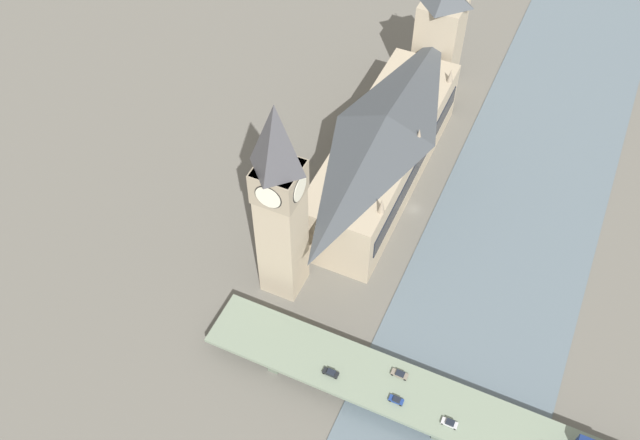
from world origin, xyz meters
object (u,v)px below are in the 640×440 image
(car_northbound_mid, at_px, (450,423))
(car_northbound_tail, at_px, (396,400))
(car_southbound_lead, at_px, (331,373))
(parliament_hall, at_px, (384,149))
(clock_tower, at_px, (280,201))
(road_bridge, at_px, (447,410))
(victoria_tower, at_px, (439,39))
(car_southbound_mid, at_px, (400,374))

(car_northbound_mid, xyz_separation_m, car_northbound_tail, (14.64, -0.32, -0.04))
(car_northbound_tail, bearing_deg, car_northbound_mid, 178.76)
(car_southbound_lead, bearing_deg, car_northbound_mid, 179.33)
(parliament_hall, xyz_separation_m, clock_tower, (11.02, 51.98, 22.46))
(road_bridge, bearing_deg, car_northbound_tail, 15.30)
(parliament_hall, relative_size, clock_tower, 1.20)
(road_bridge, bearing_deg, clock_tower, -20.71)
(car_northbound_mid, xyz_separation_m, car_southbound_lead, (33.39, -0.39, -0.01))
(car_northbound_tail, height_order, car_southbound_lead, car_southbound_lead)
(clock_tower, xyz_separation_m, road_bridge, (-58.05, 21.94, -32.59))
(parliament_hall, bearing_deg, car_northbound_mid, 122.11)
(clock_tower, distance_m, car_southbound_lead, 47.89)
(clock_tower, distance_m, car_northbound_tail, 60.34)
(victoria_tower, xyz_separation_m, car_southbound_lead, (-15.46, 131.42, -16.15))
(clock_tower, relative_size, car_southbound_lead, 16.21)
(clock_tower, bearing_deg, car_southbound_lead, 136.14)
(car_northbound_mid, height_order, car_southbound_lead, car_northbound_mid)
(victoria_tower, height_order, car_northbound_mid, victoria_tower)
(victoria_tower, relative_size, car_southbound_lead, 11.19)
(victoria_tower, bearing_deg, clock_tower, 84.10)
(car_northbound_tail, height_order, car_southbound_mid, car_northbound_tail)
(clock_tower, xyz_separation_m, car_southbound_lead, (-26.43, 25.39, -30.82))
(car_northbound_tail, bearing_deg, victoria_tower, -75.42)
(victoria_tower, bearing_deg, car_northbound_mid, 110.34)
(car_southbound_lead, relative_size, car_southbound_mid, 0.95)
(car_northbound_mid, relative_size, car_southbound_mid, 0.92)
(road_bridge, relative_size, car_northbound_tail, 34.64)
(road_bridge, bearing_deg, car_southbound_mid, -14.77)
(car_southbound_lead, bearing_deg, victoria_tower, -83.29)
(parliament_hall, bearing_deg, car_northbound_tail, 113.80)
(victoria_tower, distance_m, road_bridge, 137.53)
(victoria_tower, bearing_deg, car_northbound_tail, 104.58)
(car_northbound_tail, bearing_deg, car_southbound_lead, -0.23)
(parliament_hall, relative_size, road_bridge, 0.62)
(car_northbound_tail, bearing_deg, clock_tower, -29.41)
(road_bridge, distance_m, car_southbound_lead, 31.86)
(car_southbound_mid, bearing_deg, car_northbound_tail, 103.70)
(clock_tower, distance_m, car_southbound_mid, 56.22)
(road_bridge, bearing_deg, parliament_hall, -57.54)
(parliament_hall, distance_m, car_southbound_lead, 79.33)
(road_bridge, distance_m, car_southbound_mid, 15.27)
(car_northbound_mid, relative_size, car_southbound_lead, 0.97)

